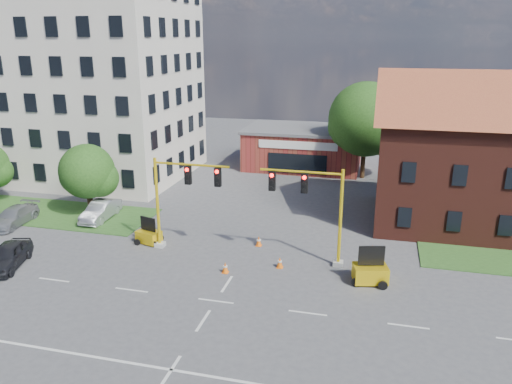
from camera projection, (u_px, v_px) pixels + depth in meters
The scene contains 19 objects.
ground at pixel (216, 301), 26.92m from camera, with size 120.00×120.00×0.00m, color #454547.
grass_verge_nw at pixel (23, 210), 40.83m from camera, with size 22.00×6.00×0.08m, color #264C1C.
lane_markings at pixel (196, 331), 24.15m from camera, with size 60.00×36.00×0.01m, color silver, non-canonical shape.
office_block at pixel (91, 72), 48.77m from camera, with size 18.40×15.40×20.60m.
brick_shop at pixel (304, 147), 54.02m from camera, with size 12.40×8.40×4.30m.
tree_large at pixel (370, 122), 48.68m from camera, with size 7.68×7.31×9.57m.
tree_nw_front at pixel (90, 173), 38.89m from camera, with size 4.50×4.29×5.75m.
signal_mast_west at pixel (180, 194), 32.32m from camera, with size 5.30×0.60×6.20m.
signal_mast_east at pixel (314, 204), 30.28m from camera, with size 5.30×0.60×6.20m.
trailer_west at pixel (149, 235), 34.31m from camera, with size 1.82×1.46×1.81m.
trailer_east at pixel (370, 272), 28.73m from camera, with size 2.17×1.71×2.19m.
cone_a at pixel (225, 268), 30.06m from camera, with size 0.40×0.40×0.70m.
cone_b at pixel (259, 241), 33.93m from camera, with size 0.40×0.40×0.70m.
cone_c at pixel (280, 263), 30.72m from camera, with size 0.40×0.40×0.70m.
cone_d at pixel (372, 250), 32.51m from camera, with size 0.40×0.40×0.70m.
pickup_white at pixel (429, 221), 36.74m from camera, with size 2.20×4.77×1.33m, color silver.
sedan_dark at pixel (8, 256), 30.72m from camera, with size 1.76×4.37×1.49m, color black.
sedan_silver_front at pixel (101, 211), 38.68m from camera, with size 1.53×4.38×1.44m, color #95989C.
sedan_silver_rear at pixel (14, 217), 37.59m from camera, with size 1.87×4.60×1.34m, color #95989C.
Camera 1 is at (7.95, -22.67, 13.68)m, focal length 35.00 mm.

